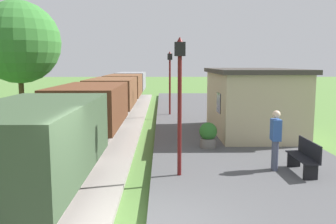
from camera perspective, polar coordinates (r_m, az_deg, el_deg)
The scene contains 9 objects.
freight_train at distance 21.49m, azimuth -8.73°, elevation 2.64°, with size 2.50×32.60×2.12m.
station_hut at distance 16.09m, azimuth 13.06°, elevation 1.76°, with size 3.50×5.80×2.78m.
bench_near_hut at distance 10.72m, azimuth 20.76°, elevation -6.54°, with size 0.42×1.50×0.91m.
bench_down_platform at distance 20.06m, azimuth 10.36°, elevation 0.30°, with size 0.42×1.50×0.91m.
person_waiting at distance 10.65m, azimuth 16.60°, elevation -3.90°, with size 0.26×0.39×1.71m.
potted_planter at distance 13.05m, azimuth 6.34°, elevation -3.58°, with size 0.64×0.64×0.92m.
lamp_post_near at distance 9.53m, azimuth 1.86°, elevation 4.90°, with size 0.28×0.28×3.70m.
lamp_post_far at distance 21.24m, azimuth 0.29°, elevation 6.47°, with size 0.28×0.28×3.70m.
tree_trackside_far at distance 21.47m, azimuth -22.47°, elevation 10.11°, with size 4.45×4.45×6.61m.
Camera 1 is at (0.50, -6.28, 3.27)m, focal length 38.64 mm.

